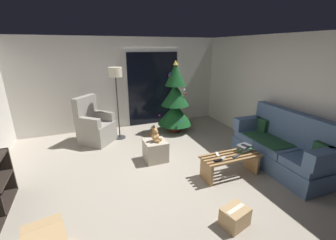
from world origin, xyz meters
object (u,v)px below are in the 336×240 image
object	(u,v)px
coffee_table	(230,162)
ottoman	(155,151)
remote_silver	(223,158)
remote_graphite	(236,156)
armchair	(95,126)
christmas_tree	(175,101)
couch	(282,148)
cell_phone	(245,146)
floor_lamp	(116,79)
cardboard_box_taped_mid_floor	(235,217)
remote_black	(218,160)
book_stack	(244,148)
teddy_bear_chestnut_by_tree	(153,131)
remote_white	(217,154)
teddy_bear_honey	(156,136)

from	to	relation	value
coffee_table	ottoman	distance (m)	1.50
remote_silver	remote_graphite	bearing A→B (deg)	-124.48
armchair	christmas_tree	bearing A→B (deg)	-1.24
armchair	remote_graphite	bearing A→B (deg)	-49.53
couch	christmas_tree	bearing A→B (deg)	114.57
remote_silver	cell_phone	distance (m)	0.55
coffee_table	cell_phone	distance (m)	0.41
cell_phone	floor_lamp	xyz separation A→B (m)	(-1.87, 2.48, 0.97)
cell_phone	cardboard_box_taped_mid_floor	bearing A→B (deg)	-153.00
couch	remote_silver	xyz separation A→B (m)	(-1.33, 0.03, 0.02)
christmas_tree	cardboard_box_taped_mid_floor	bearing A→B (deg)	-100.43
remote_black	christmas_tree	xyz separation A→B (m)	(0.30, 2.52, 0.43)
book_stack	teddy_bear_chestnut_by_tree	size ratio (longest dim) A/B	0.96
couch	christmas_tree	size ratio (longest dim) A/B	1.03
ottoman	cardboard_box_taped_mid_floor	xyz separation A→B (m)	(0.40, -2.06, -0.08)
coffee_table	remote_graphite	size ratio (longest dim) A/B	7.05
book_stack	teddy_bear_chestnut_by_tree	world-z (taller)	book_stack
remote_silver	cell_phone	world-z (taller)	cell_phone
remote_silver	teddy_bear_chestnut_by_tree	distance (m)	2.45
remote_silver	ottoman	size ratio (longest dim) A/B	0.35
floor_lamp	teddy_bear_chestnut_by_tree	world-z (taller)	floor_lamp
remote_graphite	ottoman	world-z (taller)	remote_graphite
remote_white	ottoman	size ratio (longest dim) A/B	0.35
couch	teddy_bear_honey	bearing A→B (deg)	152.48
book_stack	remote_black	bearing A→B (deg)	-168.18
book_stack	couch	bearing A→B (deg)	-9.39
remote_silver	armchair	distance (m)	3.18
couch	book_stack	bearing A→B (deg)	170.61
coffee_table	remote_black	world-z (taller)	remote_black
ottoman	teddy_bear_chestnut_by_tree	world-z (taller)	ottoman
couch	remote_white	xyz separation A→B (m)	(-1.34, 0.18, 0.02)
book_stack	teddy_bear_honey	size ratio (longest dim) A/B	0.96
remote_graphite	floor_lamp	world-z (taller)	floor_lamp
remote_graphite	floor_lamp	size ratio (longest dim) A/B	0.09
book_stack	remote_white	bearing A→B (deg)	174.64
remote_silver	book_stack	xyz separation A→B (m)	(0.53, 0.11, 0.05)
remote_silver	coffee_table	bearing A→B (deg)	-104.60
book_stack	armchair	size ratio (longest dim) A/B	0.24
couch	armchair	bearing A→B (deg)	141.78
couch	remote_silver	size ratio (longest dim) A/B	12.61
remote_black	remote_graphite	xyz separation A→B (m)	(0.38, 0.01, 0.00)
remote_white	cell_phone	bearing A→B (deg)	-167.44
remote_black	cardboard_box_taped_mid_floor	distance (m)	1.02
couch	remote_silver	world-z (taller)	couch
cell_phone	ottoman	world-z (taller)	cell_phone
christmas_tree	remote_white	bearing A→B (deg)	-94.70
ottoman	armchair	bearing A→B (deg)	127.00
remote_silver	ottoman	world-z (taller)	remote_silver
couch	remote_graphite	bearing A→B (deg)	179.57
christmas_tree	teddy_bear_honey	world-z (taller)	christmas_tree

